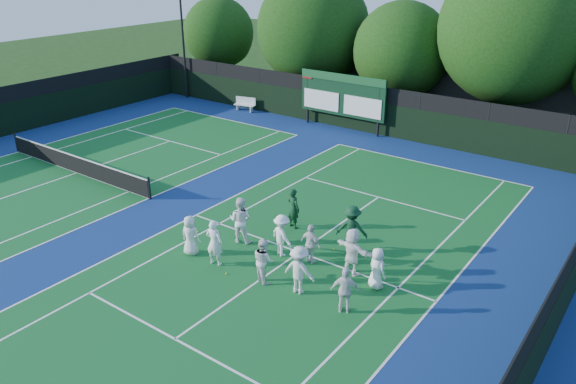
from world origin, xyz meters
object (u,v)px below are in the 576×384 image
Objects in this scene: coach_left at (293,208)px; tennis_net at (76,164)px; scoreboard at (342,95)px; bench at (245,104)px.

tennis_net is at bearing 21.58° from coach_left.
coach_left is (5.59, -13.00, -1.33)m from scoreboard.
coach_left is (12.58, 1.58, 0.37)m from tennis_net.
coach_left reaches higher than tennis_net.
scoreboard is 14.22m from coach_left.
tennis_net is 7.07× the size of bench.
bench is 18.52m from coach_left.
bench is at bearing 93.25° from tennis_net.
tennis_net is 12.69m from coach_left.
scoreboard is at bearing -52.32° from coach_left.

